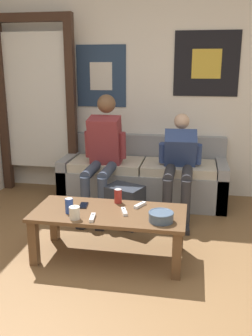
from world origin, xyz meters
The scene contains 16 objects.
ground_plane centered at (0.00, 0.00, 0.00)m, with size 18.00×18.00×0.00m, color brown.
wall_back centered at (0.00, 2.72, 1.28)m, with size 10.00×0.07×2.55m.
door_frame centered at (-1.36, 2.50, 1.20)m, with size 1.00×0.10×2.15m.
couch centered at (-0.01, 2.36, 0.27)m, with size 1.92×0.70×0.74m.
coffee_table centered at (-0.09, 0.93, 0.35)m, with size 1.26×0.57×0.41m.
person_seated_adult centered at (-0.40, 1.99, 0.68)m, with size 0.47×0.90×1.26m.
person_seated_teen centered at (0.42, 2.02, 0.58)m, with size 0.47×0.96×1.05m.
backpack centered at (-0.10, 1.59, 0.20)m, with size 0.43×0.38×0.41m.
ceramic_bowl centered at (0.34, 0.80, 0.46)m, with size 0.20×0.20×0.08m.
pillar_candle centered at (-0.32, 0.73, 0.46)m, with size 0.08×0.08×0.11m.
drink_can_blue centered at (-0.40, 0.84, 0.48)m, with size 0.07×0.07×0.12m.
drink_can_red centered at (-0.06, 1.13, 0.48)m, with size 0.07×0.07×0.12m.
game_controller_near_left centered at (0.14, 1.08, 0.43)m, with size 0.09×0.14×0.03m.
game_controller_near_right centered at (-0.19, 0.75, 0.43)m, with size 0.05×0.15×0.03m.
game_controller_far_center centered at (0.03, 0.92, 0.43)m, with size 0.08×0.15×0.03m.
cell_phone centered at (-0.33, 1.01, 0.42)m, with size 0.08×0.14×0.01m.
Camera 1 is at (0.56, -1.86, 1.59)m, focal length 40.00 mm.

